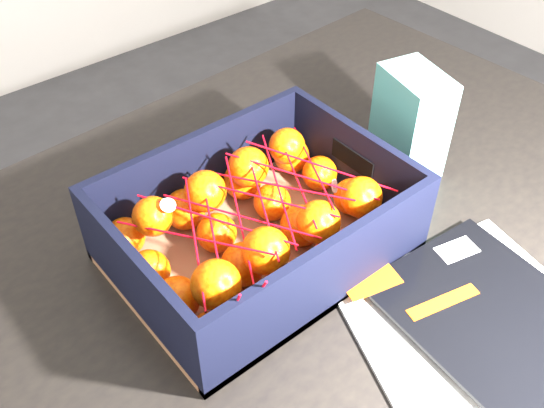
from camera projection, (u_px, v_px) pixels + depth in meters
ground at (352, 333)px, 1.65m from camera, size 3.50×3.50×0.00m
table at (298, 262)px, 0.96m from camera, size 1.24×0.86×0.75m
magazine_stack at (487, 331)px, 0.74m from camera, size 0.36×0.35×0.02m
produce_crate at (258, 231)px, 0.82m from camera, size 0.37×0.28×0.13m
clementine_heap at (257, 224)px, 0.81m from camera, size 0.35×0.26×0.10m
mesh_net at (257, 205)px, 0.77m from camera, size 0.31×0.25×0.09m
retail_carton at (410, 122)px, 0.93m from camera, size 0.10×0.12×0.16m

